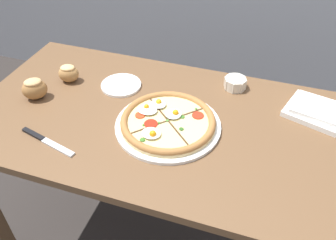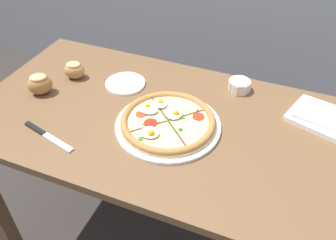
% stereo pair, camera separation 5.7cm
% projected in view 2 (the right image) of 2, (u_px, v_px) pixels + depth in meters
% --- Properties ---
extents(ground_plane, '(12.00, 12.00, 0.00)m').
position_uv_depth(ground_plane, '(159.00, 234.00, 1.72)').
color(ground_plane, '#2D2826').
extents(dining_table, '(1.31, 0.72, 0.74)m').
position_uv_depth(dining_table, '(157.00, 140.00, 1.31)').
color(dining_table, brown).
rests_on(dining_table, ground_plane).
extents(pizza, '(0.36, 0.36, 0.05)m').
position_uv_depth(pizza, '(168.00, 122.00, 1.19)').
color(pizza, white).
rests_on(pizza, dining_table).
extents(ramekin_bowl, '(0.09, 0.09, 0.04)m').
position_uv_depth(ramekin_bowl, '(239.00, 85.00, 1.35)').
color(ramekin_bowl, silver).
rests_on(ramekin_bowl, dining_table).
extents(napkin_folded, '(0.23, 0.21, 0.04)m').
position_uv_depth(napkin_folded, '(320.00, 117.00, 1.22)').
color(napkin_folded, white).
rests_on(napkin_folded, dining_table).
extents(bread_piece_near, '(0.09, 0.08, 0.07)m').
position_uv_depth(bread_piece_near, '(74.00, 70.00, 1.41)').
color(bread_piece_near, '#B27F47').
rests_on(bread_piece_near, dining_table).
extents(bread_piece_mid, '(0.11, 0.11, 0.08)m').
position_uv_depth(bread_piece_mid, '(40.00, 84.00, 1.32)').
color(bread_piece_mid, '#A3703D').
rests_on(bread_piece_mid, dining_table).
extents(knife_main, '(0.22, 0.07, 0.01)m').
position_uv_depth(knife_main, '(48.00, 136.00, 1.16)').
color(knife_main, silver).
rests_on(knife_main, dining_table).
extents(side_saucer, '(0.16, 0.16, 0.01)m').
position_uv_depth(side_saucer, '(125.00, 84.00, 1.39)').
color(side_saucer, white).
rests_on(side_saucer, dining_table).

